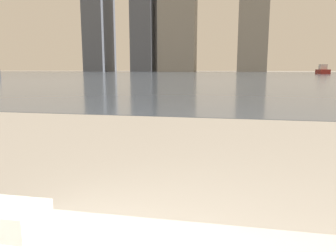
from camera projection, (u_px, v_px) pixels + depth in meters
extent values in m
cube|color=slate|center=(232.00, 74.00, 60.16)|extent=(180.00, 110.00, 0.01)
cube|color=maroon|center=(323.00, 72.00, 65.99)|extent=(1.84, 5.17, 0.90)
cube|color=silver|center=(323.00, 67.00, 65.83)|extent=(1.31, 1.95, 1.03)
cube|color=#4C515B|center=(144.00, 27.00, 117.74)|extent=(7.78, 10.12, 31.59)
cube|color=gray|center=(254.00, 9.00, 109.47)|extent=(9.68, 9.05, 41.56)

